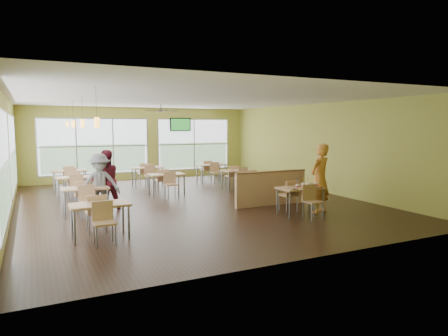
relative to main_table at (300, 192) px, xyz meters
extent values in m
plane|color=black|center=(-2.00, 3.00, -0.63)|extent=(12.00, 12.00, 0.00)
plane|color=white|center=(-2.00, 3.00, 2.57)|extent=(12.00, 12.00, 0.00)
cube|color=#A9A744|center=(-2.00, 9.00, 0.97)|extent=(10.00, 0.04, 3.20)
cube|color=#A9A744|center=(-2.00, -3.00, 0.97)|extent=(10.00, 0.04, 3.20)
cube|color=#A9A744|center=(-7.00, 3.00, 0.97)|extent=(0.04, 12.00, 3.20)
cube|color=#A9A744|center=(3.00, 3.00, 0.97)|extent=(0.04, 12.00, 3.20)
cube|color=white|center=(-6.98, 1.00, 0.89)|extent=(0.02, 4.50, 2.35)
cube|color=white|center=(-6.98, 6.00, 0.89)|extent=(0.02, 4.50, 2.35)
cube|color=white|center=(-4.00, 8.98, 0.89)|extent=(4.50, 0.02, 2.35)
cube|color=white|center=(0.50, 8.98, 0.89)|extent=(3.50, 0.02, 2.35)
cube|color=#B7BABC|center=(-6.97, 3.50, -0.28)|extent=(0.04, 9.40, 0.05)
cube|color=#B7BABC|center=(-1.75, 8.97, -0.28)|extent=(8.00, 0.04, 0.05)
cube|color=tan|center=(0.00, 0.00, 0.10)|extent=(1.20, 0.70, 0.04)
cube|color=brown|center=(0.00, 0.00, 0.07)|extent=(1.22, 0.71, 0.01)
cylinder|color=slate|center=(-0.54, -0.29, -0.28)|extent=(0.05, 0.05, 0.71)
cylinder|color=slate|center=(0.54, -0.29, -0.28)|extent=(0.05, 0.05, 0.71)
cylinder|color=slate|center=(-0.54, 0.29, -0.28)|extent=(0.05, 0.05, 0.71)
cylinder|color=slate|center=(0.54, 0.29, -0.28)|extent=(0.05, 0.05, 0.71)
cube|color=tan|center=(0.00, 0.55, -0.18)|extent=(0.42, 0.42, 0.04)
cube|color=tan|center=(0.00, 0.74, 0.04)|extent=(0.42, 0.04, 0.40)
cube|color=tan|center=(0.00, -0.55, -0.18)|extent=(0.42, 0.42, 0.04)
cube|color=tan|center=(0.00, -0.74, 0.04)|extent=(0.42, 0.04, 0.40)
cube|color=tan|center=(0.00, 1.45, -0.13)|extent=(2.40, 0.12, 1.00)
cube|color=brown|center=(0.00, 1.45, 0.39)|extent=(2.40, 0.14, 0.04)
cube|color=tan|center=(-5.20, 0.00, 0.10)|extent=(1.20, 0.70, 0.04)
cube|color=brown|center=(-5.20, 0.00, 0.07)|extent=(1.22, 0.71, 0.01)
cylinder|color=slate|center=(-5.74, -0.29, -0.28)|extent=(0.05, 0.05, 0.71)
cylinder|color=slate|center=(-4.66, -0.29, -0.28)|extent=(0.05, 0.05, 0.71)
cylinder|color=slate|center=(-5.74, 0.29, -0.28)|extent=(0.05, 0.05, 0.71)
cylinder|color=slate|center=(-4.66, 0.29, -0.28)|extent=(0.05, 0.05, 0.71)
cube|color=tan|center=(-5.20, 0.55, -0.18)|extent=(0.42, 0.42, 0.04)
cube|color=tan|center=(-5.20, 0.74, 0.04)|extent=(0.42, 0.04, 0.40)
cube|color=tan|center=(-5.20, -0.55, -0.18)|extent=(0.42, 0.42, 0.04)
cube|color=tan|center=(-5.20, -0.74, 0.04)|extent=(0.42, 0.04, 0.40)
cube|color=tan|center=(-5.20, 2.50, 0.10)|extent=(1.20, 0.70, 0.04)
cube|color=brown|center=(-5.20, 2.50, 0.07)|extent=(1.22, 0.71, 0.01)
cylinder|color=slate|center=(-5.74, 2.21, -0.28)|extent=(0.05, 0.05, 0.71)
cylinder|color=slate|center=(-4.66, 2.21, -0.28)|extent=(0.05, 0.05, 0.71)
cylinder|color=slate|center=(-5.74, 2.79, -0.28)|extent=(0.05, 0.05, 0.71)
cylinder|color=slate|center=(-4.66, 2.79, -0.28)|extent=(0.05, 0.05, 0.71)
cube|color=tan|center=(-5.20, 3.05, -0.18)|extent=(0.42, 0.42, 0.04)
cube|color=tan|center=(-5.20, 3.24, 0.04)|extent=(0.42, 0.04, 0.40)
cube|color=tan|center=(-5.20, 1.95, -0.18)|extent=(0.42, 0.42, 0.04)
cube|color=tan|center=(-5.20, 1.76, 0.04)|extent=(0.42, 0.04, 0.40)
cube|color=tan|center=(-5.20, 5.00, 0.10)|extent=(1.20, 0.70, 0.04)
cube|color=brown|center=(-5.20, 5.00, 0.07)|extent=(1.22, 0.71, 0.01)
cylinder|color=slate|center=(-5.74, 4.71, -0.28)|extent=(0.05, 0.05, 0.71)
cylinder|color=slate|center=(-4.66, 4.71, -0.28)|extent=(0.05, 0.05, 0.71)
cylinder|color=slate|center=(-5.74, 5.29, -0.28)|extent=(0.05, 0.05, 0.71)
cylinder|color=slate|center=(-4.66, 5.29, -0.28)|extent=(0.05, 0.05, 0.71)
cube|color=tan|center=(-5.20, 5.55, -0.18)|extent=(0.42, 0.42, 0.04)
cube|color=tan|center=(-5.20, 5.74, 0.04)|extent=(0.42, 0.04, 0.40)
cube|color=tan|center=(-5.20, 4.45, -0.18)|extent=(0.42, 0.42, 0.04)
cube|color=tan|center=(-5.20, 4.26, 0.04)|extent=(0.42, 0.04, 0.40)
cube|color=tan|center=(-5.20, 7.20, 0.10)|extent=(1.20, 0.70, 0.04)
cube|color=brown|center=(-5.20, 7.20, 0.07)|extent=(1.22, 0.71, 0.01)
cylinder|color=slate|center=(-5.74, 6.91, -0.28)|extent=(0.05, 0.05, 0.71)
cylinder|color=slate|center=(-4.66, 6.91, -0.28)|extent=(0.05, 0.05, 0.71)
cylinder|color=slate|center=(-5.74, 7.49, -0.28)|extent=(0.05, 0.05, 0.71)
cylinder|color=slate|center=(-4.66, 7.49, -0.28)|extent=(0.05, 0.05, 0.71)
cube|color=tan|center=(-5.20, 7.75, -0.18)|extent=(0.42, 0.42, 0.04)
cube|color=tan|center=(-5.20, 7.94, 0.04)|extent=(0.42, 0.04, 0.40)
cube|color=tan|center=(-5.20, 6.65, -0.18)|extent=(0.42, 0.42, 0.04)
cube|color=tan|center=(-5.20, 6.46, 0.04)|extent=(0.42, 0.04, 0.40)
cube|color=tan|center=(-2.30, 4.50, 0.10)|extent=(1.20, 0.70, 0.04)
cube|color=brown|center=(-2.30, 4.50, 0.07)|extent=(1.22, 0.71, 0.01)
cylinder|color=slate|center=(-2.84, 4.21, -0.28)|extent=(0.05, 0.05, 0.71)
cylinder|color=slate|center=(-1.76, 4.21, -0.28)|extent=(0.05, 0.05, 0.71)
cylinder|color=slate|center=(-2.84, 4.79, -0.28)|extent=(0.05, 0.05, 0.71)
cylinder|color=slate|center=(-1.76, 4.79, -0.28)|extent=(0.05, 0.05, 0.71)
cube|color=tan|center=(-2.30, 5.05, -0.18)|extent=(0.42, 0.42, 0.04)
cube|color=tan|center=(-2.30, 5.24, 0.04)|extent=(0.42, 0.04, 0.40)
cube|color=tan|center=(-2.30, 3.95, -0.18)|extent=(0.42, 0.42, 0.04)
cube|color=tan|center=(-2.30, 3.76, 0.04)|extent=(0.42, 0.04, 0.40)
cube|color=tan|center=(-2.30, 7.00, 0.10)|extent=(1.20, 0.70, 0.04)
cube|color=brown|center=(-2.30, 7.00, 0.07)|extent=(1.22, 0.71, 0.01)
cylinder|color=slate|center=(-2.84, 6.71, -0.28)|extent=(0.05, 0.05, 0.71)
cylinder|color=slate|center=(-1.76, 6.71, -0.28)|extent=(0.05, 0.05, 0.71)
cylinder|color=slate|center=(-2.84, 7.29, -0.28)|extent=(0.05, 0.05, 0.71)
cylinder|color=slate|center=(-1.76, 7.29, -0.28)|extent=(0.05, 0.05, 0.71)
cube|color=tan|center=(-2.30, 7.55, -0.18)|extent=(0.42, 0.42, 0.04)
cube|color=tan|center=(-2.30, 7.74, 0.04)|extent=(0.42, 0.04, 0.40)
cube|color=tan|center=(-2.30, 6.45, -0.18)|extent=(0.42, 0.42, 0.04)
cube|color=tan|center=(-2.30, 6.26, 0.04)|extent=(0.42, 0.04, 0.40)
cube|color=tan|center=(0.50, 4.50, 0.10)|extent=(1.20, 0.70, 0.04)
cube|color=brown|center=(0.50, 4.50, 0.07)|extent=(1.22, 0.71, 0.01)
cylinder|color=slate|center=(-0.04, 4.21, -0.28)|extent=(0.05, 0.05, 0.71)
cylinder|color=slate|center=(1.04, 4.21, -0.28)|extent=(0.05, 0.05, 0.71)
cylinder|color=slate|center=(-0.04, 4.79, -0.28)|extent=(0.05, 0.05, 0.71)
cylinder|color=slate|center=(1.04, 4.79, -0.28)|extent=(0.05, 0.05, 0.71)
cube|color=tan|center=(0.50, 5.05, -0.18)|extent=(0.42, 0.42, 0.04)
cube|color=tan|center=(0.50, 5.24, 0.04)|extent=(0.42, 0.04, 0.40)
cube|color=tan|center=(0.50, 3.95, -0.18)|extent=(0.42, 0.42, 0.04)
cube|color=tan|center=(0.50, 3.76, 0.04)|extent=(0.42, 0.04, 0.40)
cube|color=tan|center=(0.50, 7.00, 0.10)|extent=(1.20, 0.70, 0.04)
cube|color=brown|center=(0.50, 7.00, 0.07)|extent=(1.22, 0.71, 0.01)
cylinder|color=slate|center=(-0.04, 6.71, -0.28)|extent=(0.05, 0.05, 0.71)
cylinder|color=slate|center=(1.04, 6.71, -0.28)|extent=(0.05, 0.05, 0.71)
cylinder|color=slate|center=(-0.04, 7.29, -0.28)|extent=(0.05, 0.05, 0.71)
cylinder|color=slate|center=(1.04, 7.29, -0.28)|extent=(0.05, 0.05, 0.71)
cube|color=tan|center=(0.50, 7.55, -0.18)|extent=(0.42, 0.42, 0.04)
cube|color=tan|center=(0.50, 7.74, 0.04)|extent=(0.42, 0.04, 0.40)
cube|color=tan|center=(0.50, 6.45, -0.18)|extent=(0.42, 0.42, 0.04)
cube|color=tan|center=(0.50, 6.26, 0.04)|extent=(0.42, 0.04, 0.40)
cylinder|color=#2D2119|center=(-5.20, 0.00, 2.22)|extent=(0.01, 0.01, 0.70)
cylinder|color=orange|center=(-5.20, 0.00, 1.82)|extent=(0.11, 0.11, 0.22)
cylinder|color=#2D2119|center=(-5.20, 2.50, 2.22)|extent=(0.01, 0.01, 0.70)
cylinder|color=orange|center=(-5.20, 2.50, 1.82)|extent=(0.11, 0.11, 0.22)
cylinder|color=#2D2119|center=(-5.20, 5.00, 2.22)|extent=(0.01, 0.01, 0.70)
cylinder|color=orange|center=(-5.20, 5.00, 1.82)|extent=(0.11, 0.11, 0.22)
cylinder|color=#2D2119|center=(-5.20, 7.20, 2.22)|extent=(0.01, 0.01, 0.70)
cylinder|color=orange|center=(-5.20, 7.20, 1.82)|extent=(0.11, 0.11, 0.22)
cylinder|color=#2D2119|center=(-2.00, 6.00, 2.45)|extent=(0.03, 0.03, 0.24)
cylinder|color=#2D2119|center=(-2.00, 6.00, 2.31)|extent=(0.16, 0.16, 0.06)
cube|color=#2D2119|center=(-1.65, 6.00, 2.31)|extent=(0.55, 0.10, 0.01)
cube|color=#2D2119|center=(-2.00, 6.35, 2.31)|extent=(0.10, 0.55, 0.01)
cube|color=#2D2119|center=(-2.35, 6.00, 2.31)|extent=(0.55, 0.10, 0.01)
cube|color=#2D2119|center=(-2.00, 5.65, 2.31)|extent=(0.10, 0.55, 0.01)
cube|color=black|center=(-0.20, 8.90, 1.82)|extent=(1.00, 0.06, 0.60)
cube|color=#27852D|center=(-0.20, 8.87, 1.82)|extent=(0.90, 0.01, 0.52)
imported|color=#CD4116|center=(0.65, 0.00, 0.32)|extent=(0.81, 0.67, 1.91)
imported|color=maroon|center=(-4.59, 2.90, 0.23)|extent=(0.93, 0.78, 1.71)
imported|color=slate|center=(-4.80, 2.56, 0.19)|extent=(1.13, 0.75, 1.64)
cone|color=white|center=(-0.25, -0.19, 0.17)|extent=(0.08, 0.08, 0.11)
cylinder|color=red|center=(-0.25, -0.19, 0.18)|extent=(0.08, 0.08, 0.03)
cylinder|color=white|center=(-0.25, -0.19, 0.24)|extent=(0.09, 0.09, 0.01)
cylinder|color=blue|center=(-0.25, -0.19, 0.33)|extent=(0.02, 0.05, 0.20)
cone|color=white|center=(-0.02, -0.15, 0.18)|extent=(0.09, 0.09, 0.13)
cylinder|color=red|center=(-0.02, -0.15, 0.19)|extent=(0.09, 0.09, 0.04)
cylinder|color=white|center=(-0.02, -0.15, 0.25)|extent=(0.10, 0.10, 0.01)
cylinder|color=#C5CE24|center=(-0.02, -0.15, 0.36)|extent=(0.02, 0.06, 0.23)
cone|color=white|center=(0.06, -0.23, 0.18)|extent=(0.10, 0.10, 0.13)
cylinder|color=red|center=(0.06, -0.23, 0.19)|extent=(0.09, 0.09, 0.04)
cylinder|color=white|center=(0.06, -0.23, 0.25)|extent=(0.10, 0.10, 0.01)
cylinder|color=red|center=(0.06, -0.23, 0.36)|extent=(0.02, 0.06, 0.23)
cone|color=white|center=(0.34, -0.23, 0.18)|extent=(0.10, 0.10, 0.13)
cylinder|color=red|center=(0.34, -0.23, 0.19)|extent=(0.09, 0.09, 0.04)
cylinder|color=white|center=(0.34, -0.23, 0.25)|extent=(0.10, 0.10, 0.01)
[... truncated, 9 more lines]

